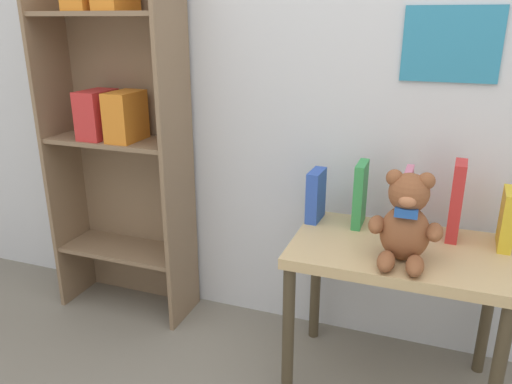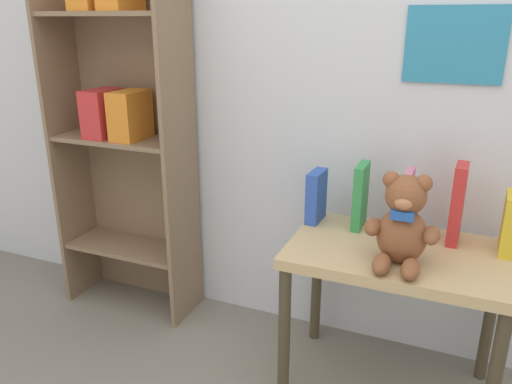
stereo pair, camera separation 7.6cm
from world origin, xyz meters
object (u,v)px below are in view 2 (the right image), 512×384
Objects in this scene: display_table at (396,271)px; book_standing_red at (457,204)px; book_standing_pink at (407,203)px; bookshelf_side at (124,114)px; book_standing_green at (360,196)px; book_standing_blue at (316,196)px; book_standing_yellow at (509,223)px; teddy_bear at (403,224)px.

display_table is 2.59× the size of book_standing_red.
book_standing_red reaches higher than book_standing_pink.
bookshelf_side reaches higher than book_standing_green.
bookshelf_side is at bearing 177.66° from book_standing_green.
bookshelf_side is 8.20× the size of book_standing_blue.
book_standing_yellow is at bearing -2.14° from bookshelf_side.
display_table is 0.23m from teddy_bear.
book_standing_red is at bearing 179.09° from book_standing_yellow.
book_standing_yellow is (1.48, -0.06, -0.23)m from bookshelf_side.
book_standing_blue is 0.71× the size of book_standing_red.
book_standing_green is at bearing -179.25° from book_standing_red.
teddy_bear reaches higher than book_standing_yellow.
book_standing_pink is 0.16m from book_standing_red.
book_standing_blue is at bearing -2.95° from bookshelf_side.
book_standing_pink is 0.85× the size of book_standing_red.
book_standing_yellow reaches higher than display_table.
display_table is at bearing 98.25° from teddy_bear.
book_standing_blue is at bearing 144.93° from teddy_bear.
book_standing_blue is at bearing -177.80° from book_standing_red.
book_standing_yellow reaches higher than book_standing_blue.
book_standing_green reaches higher than book_standing_pink.
teddy_bear is at bearing -85.37° from book_standing_pink.
book_standing_pink is at bearing -179.25° from book_standing_red.
teddy_bear is 0.37m from book_standing_yellow.
teddy_bear is 1.25× the size of book_standing_pink.
teddy_bear is 0.23m from book_standing_pink.
book_standing_yellow is (0.63, -0.01, 0.00)m from book_standing_blue.
display_table is at bearing -138.30° from book_standing_red.
book_standing_red reaches higher than book_standing_green.
book_standing_blue is 0.63m from book_standing_yellow.
teddy_bear is 1.51× the size of book_standing_blue.
bookshelf_side is 5.43× the size of teddy_bear.
bookshelf_side is 1.19m from book_standing_pink.
book_standing_yellow is at bearing 1.62° from book_standing_blue.
teddy_bear is at bearing -32.40° from book_standing_blue.
teddy_bear is at bearing -54.47° from book_standing_green.
display_table is 2.43× the size of teddy_bear.
book_standing_red is at bearing -1.99° from bookshelf_side.
book_standing_yellow is at bearing 36.20° from teddy_bear.
book_standing_blue is (0.85, -0.04, -0.23)m from bookshelf_side.
display_table is 0.38m from book_standing_blue.
book_standing_green is (1.01, -0.04, -0.21)m from bookshelf_side.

